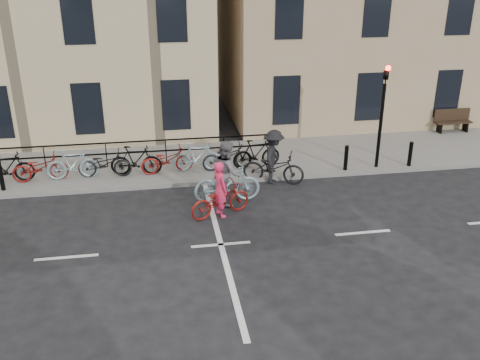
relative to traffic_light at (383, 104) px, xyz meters
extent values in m
plane|color=black|center=(-6.20, -4.34, -2.45)|extent=(120.00, 120.00, 0.00)
cube|color=slate|center=(-10.20, 1.66, -2.38)|extent=(46.00, 4.00, 0.15)
cylinder|color=black|center=(0.00, 0.01, -0.80)|extent=(0.12, 0.12, 3.00)
imported|color=black|center=(0.00, 0.01, 1.15)|extent=(0.15, 0.18, 0.90)
sphere|color=#FF0C05|center=(0.00, -0.11, 1.25)|extent=(0.18, 0.18, 0.18)
cylinder|color=black|center=(-1.20, -0.09, -1.85)|extent=(0.14, 0.14, 0.90)
cylinder|color=black|center=(1.20, -0.09, -1.85)|extent=(0.14, 0.14, 0.90)
cube|color=black|center=(4.20, 3.31, -2.10)|extent=(0.06, 0.38, 0.40)
cube|color=black|center=(5.40, 3.31, -2.10)|extent=(0.06, 0.38, 0.40)
cube|color=black|center=(4.80, 3.31, -1.87)|extent=(1.60, 0.40, 0.06)
cube|color=black|center=(4.80, 3.49, -1.58)|extent=(1.60, 0.06, 0.50)
cube|color=black|center=(-8.97, 1.56, -1.83)|extent=(11.45, 0.04, 0.95)
imported|color=black|center=(-12.65, 0.66, -1.78)|extent=(1.75, 0.49, 1.05)
imported|color=maroon|center=(-11.60, 0.66, -1.83)|extent=(1.80, 0.63, 0.95)
imported|color=#8BAEB6|center=(-10.55, 0.66, -1.78)|extent=(1.75, 0.49, 1.05)
imported|color=black|center=(-9.50, 0.66, -1.83)|extent=(1.80, 0.63, 0.95)
imported|color=black|center=(-8.45, 0.66, -1.78)|extent=(1.75, 0.49, 1.05)
imported|color=maroon|center=(-7.40, 0.66, -1.83)|extent=(1.80, 0.63, 0.95)
imported|color=#8BAEB6|center=(-6.35, 0.66, -1.78)|extent=(1.75, 0.49, 1.05)
imported|color=black|center=(-5.30, 0.66, -1.83)|extent=(1.80, 0.63, 0.95)
imported|color=black|center=(-4.25, 0.66, -1.78)|extent=(1.75, 0.49, 1.05)
imported|color=maroon|center=(-5.98, -2.59, -1.95)|extent=(2.03, 1.33, 1.01)
imported|color=#EE2A55|center=(-5.98, -2.59, -1.60)|extent=(0.61, 0.73, 1.71)
imported|color=#8BAEB6|center=(-5.64, -1.70, -1.83)|extent=(2.09, 0.63, 1.25)
imported|color=slate|center=(-5.64, -1.70, -1.45)|extent=(0.78, 0.99, 2.01)
imported|color=black|center=(-3.88, -0.44, -1.91)|extent=(2.20, 1.46, 1.10)
imported|color=black|center=(-3.88, -0.44, -1.52)|extent=(1.09, 1.37, 1.86)
camera|label=1|loc=(-7.76, -16.75, 4.74)|focal=40.00mm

